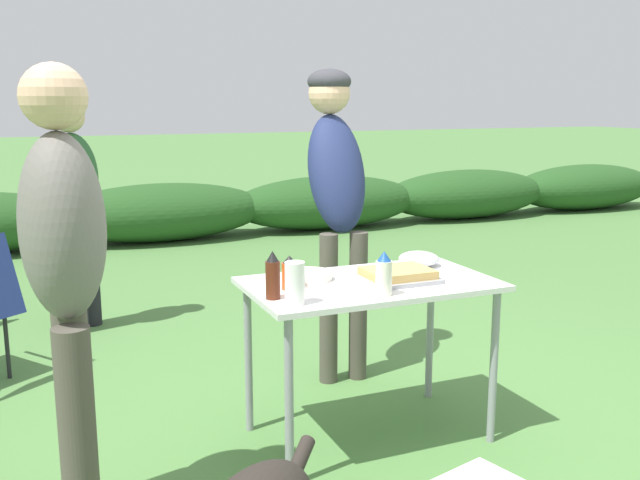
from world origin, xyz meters
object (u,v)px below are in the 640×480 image
folding_table (370,298)px  plate_stack (309,276)px  food_tray (398,275)px  mayo_bottle (384,274)px  paper_cup_stack (295,283)px  standing_person_with_beanie (65,263)px  hot_sauce_bottle (290,273)px  standing_person_in_gray_fleece (336,179)px  bbq_sauce_bottle (273,276)px  mixing_bowl (419,259)px  standing_person_in_red_jacket (74,192)px

folding_table → plate_stack: 0.29m
food_tray → mayo_bottle: 0.26m
plate_stack → paper_cup_stack: (-0.20, -0.34, 0.07)m
standing_person_with_beanie → folding_table: bearing=-76.9°
hot_sauce_bottle → standing_person_in_gray_fleece: size_ratio=0.09×
plate_stack → standing_person_in_gray_fleece: (0.43, 0.66, 0.35)m
bbq_sauce_bottle → standing_person_in_gray_fleece: standing_person_in_gray_fleece is taller
mixing_bowl → paper_cup_stack: 0.89m
mayo_bottle → bbq_sauce_bottle: bearing=163.6°
food_tray → standing_person_in_red_jacket: (-1.20, 2.21, 0.18)m
paper_cup_stack → folding_table: bearing=25.6°
plate_stack → paper_cup_stack: size_ratio=1.20×
mayo_bottle → standing_person_with_beanie: (-1.23, -0.01, 0.16)m
plate_stack → mayo_bottle: (0.19, -0.36, 0.07)m
food_tray → plate_stack: (-0.35, 0.18, -0.01)m
plate_stack → standing_person_with_beanie: (-1.05, -0.37, 0.23)m
folding_table → mayo_bottle: size_ratio=5.89×
standing_person_in_gray_fleece → standing_person_in_red_jacket: 1.88m
standing_person_in_red_jacket → standing_person_with_beanie: size_ratio=0.93×
food_tray → standing_person_in_gray_fleece: standing_person_in_gray_fleece is taller
bbq_sauce_bottle → standing_person_with_beanie: 0.82m
bbq_sauce_bottle → standing_person_with_beanie: standing_person_with_beanie is taller
mixing_bowl → bbq_sauce_bottle: bbq_sauce_bottle is taller
food_tray → plate_stack: 0.40m
paper_cup_stack → standing_person_in_gray_fleece: size_ratio=0.10×
paper_cup_stack → standing_person_with_beanie: (-0.85, -0.03, 0.16)m
standing_person_in_gray_fleece → folding_table: bearing=-98.4°
food_tray → hot_sauce_bottle: (-0.49, 0.06, 0.04)m
folding_table → bbq_sauce_bottle: size_ratio=5.51×
standing_person_in_gray_fleece → standing_person_in_red_jacket: size_ratio=1.10×
standing_person_with_beanie → food_tray: bearing=-79.5°
folding_table → bbq_sauce_bottle: 0.53m
mayo_bottle → bbq_sauce_bottle: size_ratio=0.94×
hot_sauce_bottle → standing_person_with_beanie: size_ratio=0.09×
plate_stack → standing_person_in_red_jacket: size_ratio=0.13×
folding_table → hot_sauce_bottle: size_ratio=7.48×
paper_cup_stack → bbq_sauce_bottle: size_ratio=0.86×
bbq_sauce_bottle → plate_stack: bearing=42.5°
hot_sauce_bottle → bbq_sauce_bottle: bearing=-135.0°
standing_person_in_gray_fleece → standing_person_in_red_jacket: bearing=137.8°
plate_stack → hot_sauce_bottle: hot_sauce_bottle is taller
standing_person_with_beanie → mayo_bottle: bearing=-87.0°
plate_stack → standing_person_in_gray_fleece: standing_person_in_gray_fleece is taller
standing_person_with_beanie → plate_stack: bearing=-67.9°
food_tray → plate_stack: food_tray is taller
plate_stack → mayo_bottle: bearing=-62.9°
folding_table → hot_sauce_bottle: 0.40m
folding_table → food_tray: food_tray is taller
mixing_bowl → paper_cup_stack: (-0.79, -0.39, 0.05)m
bbq_sauce_bottle → food_tray: bearing=5.3°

